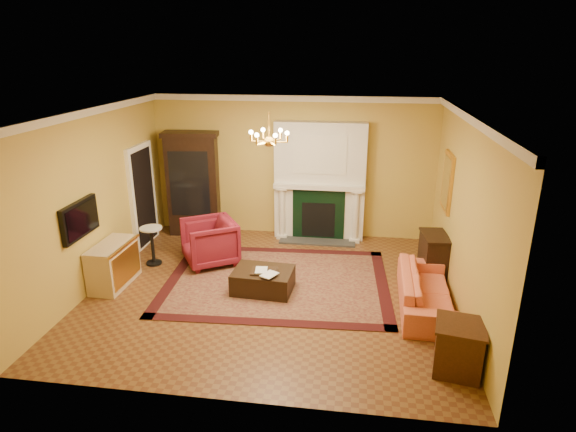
% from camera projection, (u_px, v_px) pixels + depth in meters
% --- Properties ---
extents(floor, '(6.00, 5.50, 0.02)m').
position_uv_depth(floor, '(271.00, 291.00, 8.21)').
color(floor, brown).
rests_on(floor, ground).
extents(ceiling, '(6.00, 5.50, 0.02)m').
position_uv_depth(ceiling, '(269.00, 111.00, 7.21)').
color(ceiling, white).
rests_on(ceiling, wall_back).
extents(wall_back, '(6.00, 0.02, 3.00)m').
position_uv_depth(wall_back, '(293.00, 167.00, 10.29)').
color(wall_back, '#BC9743').
rests_on(wall_back, floor).
extents(wall_front, '(6.00, 0.02, 3.00)m').
position_uv_depth(wall_front, '(224.00, 286.00, 5.13)').
color(wall_front, '#BC9743').
rests_on(wall_front, floor).
extents(wall_left, '(0.02, 5.50, 3.00)m').
position_uv_depth(wall_left, '(95.00, 199.00, 8.11)').
color(wall_left, '#BC9743').
rests_on(wall_left, floor).
extents(wall_right, '(0.02, 5.50, 3.00)m').
position_uv_depth(wall_right, '(465.00, 216.00, 7.31)').
color(wall_right, '#BC9743').
rests_on(wall_right, floor).
extents(fireplace, '(1.90, 0.70, 2.50)m').
position_uv_depth(fireplace, '(320.00, 184.00, 10.14)').
color(fireplace, silver).
rests_on(fireplace, wall_back).
extents(crown_molding, '(6.00, 5.50, 0.12)m').
position_uv_depth(crown_molding, '(279.00, 109.00, 8.13)').
color(crown_molding, silver).
rests_on(crown_molding, ceiling).
extents(doorway, '(0.08, 1.05, 2.10)m').
position_uv_depth(doorway, '(143.00, 196.00, 9.85)').
color(doorway, white).
rests_on(doorway, wall_left).
extents(tv_panel, '(0.09, 0.95, 0.58)m').
position_uv_depth(tv_panel, '(80.00, 219.00, 7.59)').
color(tv_panel, black).
rests_on(tv_panel, wall_left).
extents(gilt_mirror, '(0.06, 0.76, 1.05)m').
position_uv_depth(gilt_mirror, '(447.00, 182.00, 8.57)').
color(gilt_mirror, gold).
rests_on(gilt_mirror, wall_right).
extents(chandelier, '(0.63, 0.55, 0.53)m').
position_uv_depth(chandelier, '(269.00, 138.00, 7.35)').
color(chandelier, gold).
rests_on(chandelier, ceiling).
extents(oriental_rug, '(4.03, 3.11, 0.02)m').
position_uv_depth(oriental_rug, '(277.00, 281.00, 8.51)').
color(oriental_rug, '#400D14').
rests_on(oriental_rug, floor).
extents(china_cabinet, '(1.13, 0.62, 2.15)m').
position_uv_depth(china_cabinet, '(194.00, 186.00, 10.46)').
color(china_cabinet, black).
rests_on(china_cabinet, floor).
extents(wingback_armchair, '(1.22, 1.24, 0.95)m').
position_uv_depth(wingback_armchair, '(209.00, 240.00, 9.10)').
color(wingback_armchair, maroon).
rests_on(wingback_armchair, floor).
extents(pedestal_table, '(0.42, 0.42, 0.74)m').
position_uv_depth(pedestal_table, '(152.00, 243.00, 9.07)').
color(pedestal_table, black).
rests_on(pedestal_table, floor).
extents(commode, '(0.50, 1.03, 0.76)m').
position_uv_depth(commode, '(113.00, 265.00, 8.29)').
color(commode, '#C2AD8E').
rests_on(commode, floor).
extents(coral_sofa, '(0.65, 2.02, 0.78)m').
position_uv_depth(coral_sofa, '(426.00, 285.00, 7.55)').
color(coral_sofa, '#DB5F45').
rests_on(coral_sofa, floor).
extents(end_table, '(0.65, 0.65, 0.65)m').
position_uv_depth(end_table, '(458.00, 349.00, 6.06)').
color(end_table, '#3C1E10').
rests_on(end_table, floor).
extents(console_table, '(0.46, 0.73, 0.78)m').
position_uv_depth(console_table, '(433.00, 257.00, 8.58)').
color(console_table, black).
rests_on(console_table, floor).
extents(leather_ottoman, '(1.03, 0.78, 0.37)m').
position_uv_depth(leather_ottoman, '(263.00, 280.00, 8.12)').
color(leather_ottoman, black).
rests_on(leather_ottoman, oriental_rug).
extents(ottoman_tray, '(0.45, 0.36, 0.03)m').
position_uv_depth(ottoman_tray, '(264.00, 271.00, 8.00)').
color(ottoman_tray, black).
rests_on(ottoman_tray, leather_ottoman).
extents(book_a, '(0.20, 0.05, 0.26)m').
position_uv_depth(book_a, '(255.00, 264.00, 7.93)').
color(book_a, gray).
rests_on(book_a, ottoman_tray).
extents(book_b, '(0.19, 0.12, 0.28)m').
position_uv_depth(book_b, '(264.00, 266.00, 7.83)').
color(book_b, gray).
rests_on(book_b, ottoman_tray).
extents(topiary_left, '(0.17, 0.17, 0.46)m').
position_uv_depth(topiary_left, '(292.00, 170.00, 10.08)').
color(topiary_left, gray).
rests_on(topiary_left, fireplace).
extents(topiary_right, '(0.17, 0.17, 0.45)m').
position_uv_depth(topiary_right, '(352.00, 173.00, 9.91)').
color(topiary_right, gray).
rests_on(topiary_right, fireplace).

